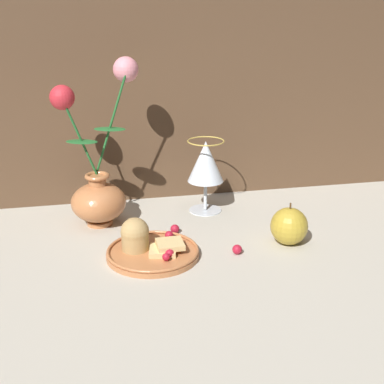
# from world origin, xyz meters

# --- Properties ---
(ground_plane) EXTENTS (2.40, 2.40, 0.00)m
(ground_plane) POSITION_xyz_m (0.00, 0.00, 0.00)
(ground_plane) COLOR #B7B2A3
(ground_plane) RESTS_ON ground
(vase) EXTENTS (0.19, 0.12, 0.37)m
(vase) POSITION_xyz_m (-0.13, 0.09, 0.10)
(vase) COLOR #B77042
(vase) RESTS_ON ground_plane
(plate_with_pastries) EXTENTS (0.18, 0.18, 0.08)m
(plate_with_pastries) POSITION_xyz_m (-0.05, -0.09, 0.02)
(plate_with_pastries) COLOR #B77042
(plate_with_pastries) RESTS_ON ground_plane
(wine_glass) EXTENTS (0.09, 0.09, 0.17)m
(wine_glass) POSITION_xyz_m (0.12, 0.12, 0.12)
(wine_glass) COLOR silver
(wine_glass) RESTS_ON ground_plane
(apple_beside_vase) EXTENTS (0.08, 0.08, 0.09)m
(apple_beside_vase) POSITION_xyz_m (0.24, -0.10, 0.04)
(apple_beside_vase) COLOR #B2932D
(apple_beside_vase) RESTS_ON ground_plane
(berry_near_plate) EXTENTS (0.02, 0.02, 0.02)m
(berry_near_plate) POSITION_xyz_m (0.02, -0.00, 0.01)
(berry_near_plate) COLOR #AD192D
(berry_near_plate) RESTS_ON ground_plane
(berry_front_center) EXTENTS (0.02, 0.02, 0.02)m
(berry_front_center) POSITION_xyz_m (0.12, -0.12, 0.01)
(berry_front_center) COLOR #AD192D
(berry_front_center) RESTS_ON ground_plane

